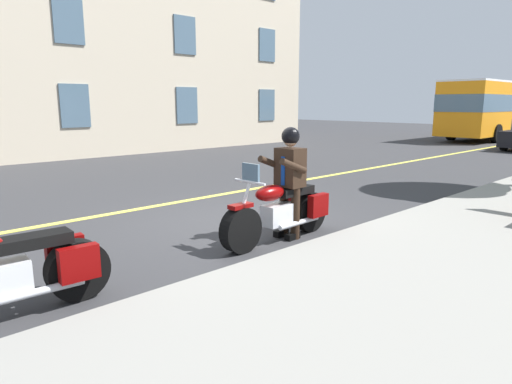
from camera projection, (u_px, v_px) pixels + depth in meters
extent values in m
plane|color=#333335|center=(230.00, 222.00, 8.01)|extent=(80.00, 80.00, 0.00)
cube|color=gray|center=(499.00, 295.00, 4.77)|extent=(60.00, 5.00, 0.15)
cube|color=#E5DB4C|center=(170.00, 204.00, 9.44)|extent=(60.00, 0.16, 0.01)
cylinder|color=black|center=(241.00, 230.00, 6.31)|extent=(0.67, 0.22, 0.66)
cylinder|color=black|center=(309.00, 212.00, 7.38)|extent=(0.67, 0.22, 0.66)
cube|color=silver|center=(279.00, 214.00, 6.84)|extent=(0.57, 0.30, 0.32)
ellipsoid|color=#720505|center=(270.00, 193.00, 6.63)|extent=(0.57, 0.30, 0.24)
cube|color=black|center=(294.00, 191.00, 7.02)|extent=(0.71, 0.30, 0.12)
cube|color=#720505|center=(318.00, 205.00, 7.16)|extent=(0.40, 0.13, 0.36)
cube|color=#720505|center=(297.00, 201.00, 7.47)|extent=(0.40, 0.13, 0.36)
cylinder|color=silver|center=(242.00, 211.00, 6.27)|extent=(0.35, 0.06, 0.76)
cylinder|color=silver|center=(250.00, 182.00, 6.30)|extent=(0.06, 0.60, 0.04)
cube|color=#720505|center=(241.00, 206.00, 6.24)|extent=(0.37, 0.17, 0.06)
cylinder|color=silver|center=(299.00, 222.00, 6.97)|extent=(0.90, 0.11, 0.08)
cube|color=slate|center=(251.00, 173.00, 6.29)|extent=(0.05, 0.32, 0.28)
cylinder|color=black|center=(295.00, 213.00, 6.93)|extent=(0.14, 0.14, 0.84)
cube|color=black|center=(292.00, 236.00, 6.96)|extent=(0.26, 0.12, 0.10)
cylinder|color=black|center=(284.00, 210.00, 7.10)|extent=(0.14, 0.14, 0.84)
cube|color=black|center=(281.00, 233.00, 7.13)|extent=(0.26, 0.12, 0.10)
cube|color=black|center=(290.00, 167.00, 6.88)|extent=(0.33, 0.41, 0.60)
cube|color=navy|center=(283.00, 171.00, 6.78)|extent=(0.03, 0.07, 0.44)
cylinder|color=black|center=(294.00, 166.00, 6.59)|extent=(0.55, 0.12, 0.28)
cylinder|color=black|center=(272.00, 163.00, 6.89)|extent=(0.55, 0.12, 0.28)
sphere|color=tan|center=(291.00, 139.00, 6.79)|extent=(0.22, 0.22, 0.22)
sphere|color=black|center=(291.00, 136.00, 6.78)|extent=(0.28, 0.28, 0.28)
cylinder|color=black|center=(78.00, 270.00, 4.80)|extent=(0.67, 0.23, 0.66)
cube|color=black|center=(34.00, 241.00, 4.46)|extent=(0.71, 0.32, 0.12)
cube|color=#720505|center=(79.00, 263.00, 4.57)|extent=(0.41, 0.14, 0.36)
cube|color=#720505|center=(65.00, 252.00, 4.90)|extent=(0.41, 0.14, 0.36)
cylinder|color=silver|center=(38.00, 292.00, 4.41)|extent=(0.90, 0.13, 0.08)
cube|color=orange|center=(497.00, 109.00, 26.58)|extent=(11.00, 2.50, 2.85)
cube|color=slate|center=(497.00, 103.00, 26.52)|extent=(11.04, 2.52, 0.90)
cube|color=white|center=(499.00, 83.00, 26.29)|extent=(11.00, 2.50, 0.10)
cylinder|color=black|center=(495.00, 127.00, 30.10)|extent=(1.00, 0.30, 1.00)
cylinder|color=black|center=(452.00, 132.00, 25.55)|extent=(1.00, 0.30, 1.00)
cylinder|color=black|center=(496.00, 134.00, 23.83)|extent=(1.00, 0.30, 1.00)
cylinder|color=black|center=(504.00, 143.00, 20.03)|extent=(0.64, 0.22, 0.64)
cube|color=beige|center=(39.00, 22.00, 18.10)|extent=(25.02, 6.00, 10.66)
cube|color=slate|center=(267.00, 105.00, 23.28)|extent=(1.10, 0.06, 1.60)
cube|color=slate|center=(187.00, 105.00, 19.93)|extent=(1.10, 0.06, 1.60)
cube|color=slate|center=(75.00, 106.00, 16.58)|extent=(1.10, 0.06, 1.60)
cube|color=slate|center=(267.00, 45.00, 22.69)|extent=(1.10, 0.06, 1.60)
cube|color=slate|center=(185.00, 35.00, 19.34)|extent=(1.10, 0.06, 1.60)
cube|color=slate|center=(68.00, 21.00, 15.99)|extent=(1.10, 0.06, 1.60)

